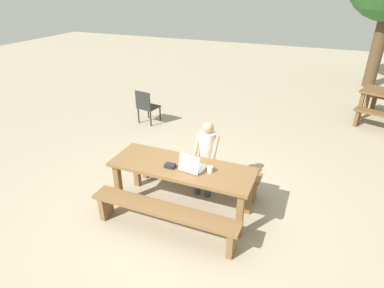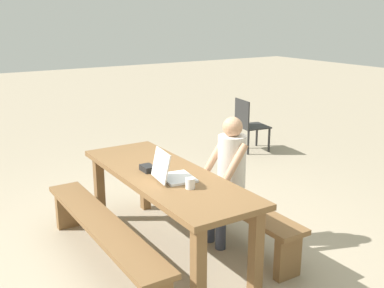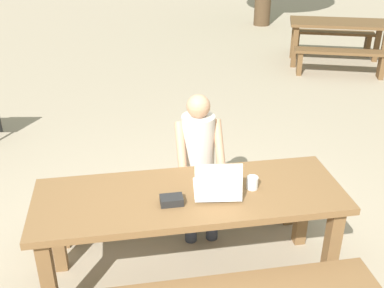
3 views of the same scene
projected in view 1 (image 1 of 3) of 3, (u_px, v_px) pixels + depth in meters
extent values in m
plane|color=tan|center=(183.00, 207.00, 4.99)|extent=(30.00, 30.00, 0.00)
cube|color=brown|center=(182.00, 167.00, 4.66)|extent=(2.13, 0.74, 0.05)
cube|color=brown|center=(118.00, 184.00, 4.94)|extent=(0.09, 0.09, 0.71)
cube|color=brown|center=(240.00, 215.00, 4.28)|extent=(0.09, 0.09, 0.71)
cube|color=brown|center=(137.00, 167.00, 5.38)|extent=(0.09, 0.09, 0.71)
cube|color=brown|center=(249.00, 193.00, 4.72)|extent=(0.09, 0.09, 0.71)
cube|color=brown|center=(163.00, 209.00, 4.29)|extent=(2.13, 0.30, 0.05)
cube|color=brown|center=(106.00, 205.00, 4.72)|extent=(0.08, 0.24, 0.39)
cube|color=brown|center=(232.00, 242.00, 4.06)|extent=(0.08, 0.24, 0.39)
cube|color=brown|center=(197.00, 166.00, 5.31)|extent=(2.13, 0.30, 0.05)
cube|color=brown|center=(148.00, 166.00, 5.74)|extent=(0.08, 0.24, 0.39)
cube|color=brown|center=(253.00, 189.00, 5.08)|extent=(0.08, 0.24, 0.39)
cube|color=white|center=(194.00, 167.00, 4.59)|extent=(0.34, 0.29, 0.02)
cube|color=white|center=(189.00, 164.00, 4.41)|extent=(0.32, 0.11, 0.25)
cube|color=black|center=(189.00, 163.00, 4.42)|extent=(0.29, 0.09, 0.23)
cube|color=black|center=(170.00, 166.00, 4.59)|extent=(0.15, 0.10, 0.05)
cylinder|color=white|center=(210.00, 169.00, 4.47)|extent=(0.08, 0.08, 0.09)
cylinder|color=#333847|center=(198.00, 182.00, 5.22)|extent=(0.10, 0.10, 0.44)
cylinder|color=#333847|center=(208.00, 184.00, 5.16)|extent=(0.10, 0.10, 0.44)
cube|color=#333847|center=(205.00, 167.00, 5.15)|extent=(0.28, 0.28, 0.12)
cylinder|color=silver|center=(207.00, 148.00, 5.08)|extent=(0.27, 0.27, 0.54)
cylinder|color=tan|center=(196.00, 147.00, 5.04)|extent=(0.07, 0.32, 0.41)
cylinder|color=tan|center=(214.00, 150.00, 4.93)|extent=(0.07, 0.32, 0.41)
sphere|color=tan|center=(208.00, 127.00, 4.92)|extent=(0.19, 0.19, 0.19)
cube|color=#262626|center=(149.00, 107.00, 7.84)|extent=(0.50, 0.50, 0.02)
cube|color=#262626|center=(143.00, 101.00, 7.58)|extent=(0.44, 0.09, 0.44)
cylinder|color=#262626|center=(160.00, 114.00, 7.99)|extent=(0.04, 0.04, 0.39)
cylinder|color=#262626|center=(148.00, 111.00, 8.17)|extent=(0.04, 0.04, 0.39)
cylinder|color=#262626|center=(151.00, 119.00, 7.70)|extent=(0.04, 0.04, 0.39)
cylinder|color=#262626|center=(139.00, 116.00, 7.88)|extent=(0.04, 0.04, 0.39)
cube|color=brown|center=(360.00, 106.00, 7.99)|extent=(0.11, 0.11, 0.72)
cube|color=brown|center=(367.00, 101.00, 8.38)|extent=(0.11, 0.11, 0.72)
cube|color=brown|center=(357.00, 118.00, 7.75)|extent=(0.15, 0.25, 0.39)
cube|color=brown|center=(373.00, 103.00, 8.66)|extent=(0.15, 0.25, 0.39)
cylinder|color=#4C3823|center=(378.00, 47.00, 10.20)|extent=(0.39, 0.39, 2.56)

